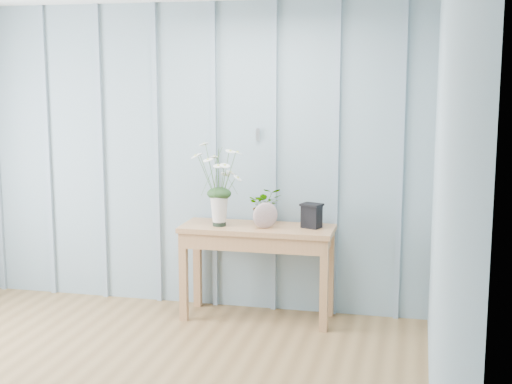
% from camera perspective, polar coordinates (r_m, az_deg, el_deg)
% --- Properties ---
extents(room_shell, '(4.00, 4.50, 2.50)m').
position_cam_1_polar(room_shell, '(4.65, -11.13, 9.97)').
color(room_shell, '#8298A2').
rests_on(room_shell, ground).
extents(sideboard, '(1.20, 0.45, 0.75)m').
position_cam_1_polar(sideboard, '(5.62, 0.12, -3.89)').
color(sideboard, '#9F6C43').
rests_on(sideboard, ground).
extents(daisy_vase, '(0.47, 0.36, 0.66)m').
position_cam_1_polar(daisy_vase, '(5.54, -2.98, 1.50)').
color(daisy_vase, black).
rests_on(daisy_vase, sideboard).
extents(spider_plant, '(0.32, 0.30, 0.29)m').
position_cam_1_polar(spider_plant, '(5.66, 0.76, -1.08)').
color(spider_plant, '#183416').
rests_on(spider_plant, sideboard).
extents(felt_disc_vessel, '(0.20, 0.16, 0.20)m').
position_cam_1_polar(felt_disc_vessel, '(5.49, 0.75, -1.89)').
color(felt_disc_vessel, '#7D4954').
rests_on(felt_disc_vessel, sideboard).
extents(carved_box, '(0.19, 0.17, 0.19)m').
position_cam_1_polar(carved_box, '(5.53, 4.47, -1.88)').
color(carved_box, black).
rests_on(carved_box, sideboard).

